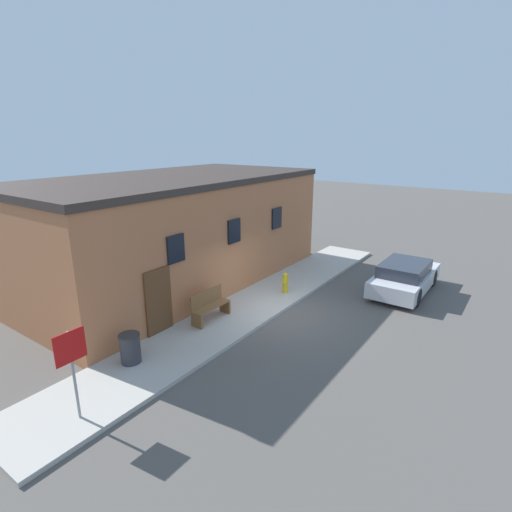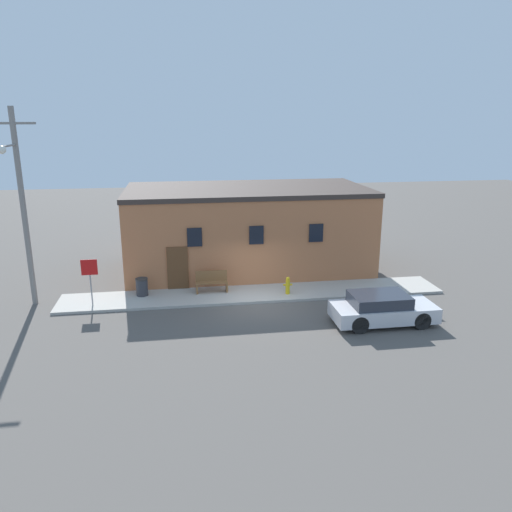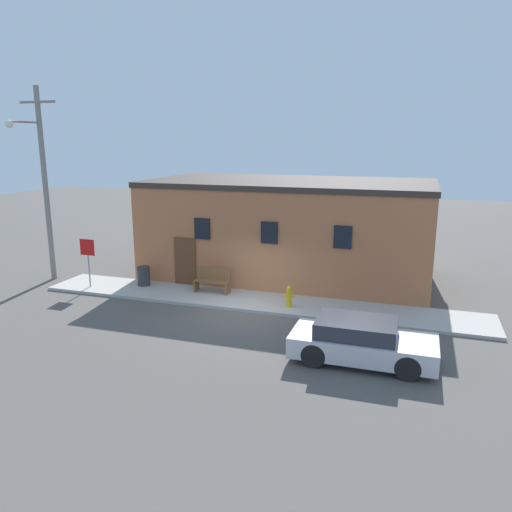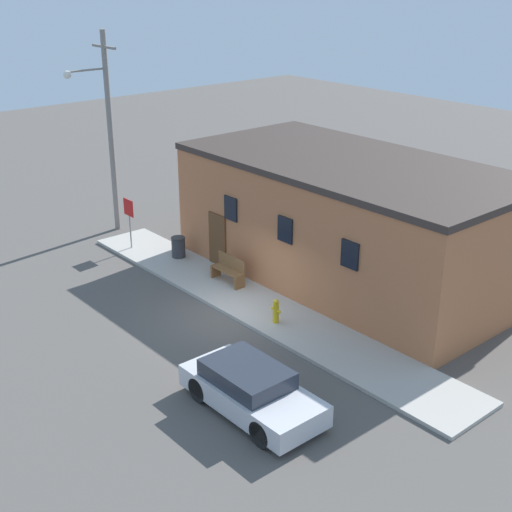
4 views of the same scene
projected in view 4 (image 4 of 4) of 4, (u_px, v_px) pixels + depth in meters
ground_plane at (228, 316)px, 24.00m from camera, size 80.00×80.00×0.00m
sidewalk at (254, 305)px, 24.68m from camera, size 17.89×2.34×0.12m
brick_building at (349, 220)px, 26.26m from camera, size 12.80×6.45×4.50m
fire_hydrant at (276, 311)px, 23.20m from camera, size 0.42×0.20×0.83m
stop_sign at (129, 214)px, 28.94m from camera, size 0.69×0.06×2.09m
bench at (229, 270)px, 26.12m from camera, size 1.49×0.44×1.01m
trash_bin at (178, 247)px, 28.42m from camera, size 0.57×0.57×0.83m
utility_pole at (107, 127)px, 30.12m from camera, size 1.80×2.00×8.57m
parked_car at (251, 390)px, 18.75m from camera, size 4.15×1.81×1.27m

